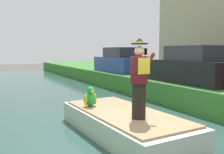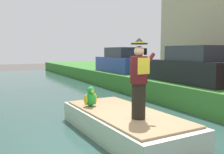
{
  "view_description": "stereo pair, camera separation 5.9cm",
  "coord_description": "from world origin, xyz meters",
  "px_view_note": "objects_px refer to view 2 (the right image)",
  "views": [
    {
      "loc": [
        -3.22,
        -4.76,
        2.27
      ],
      "look_at": [
        -0.29,
        0.79,
        1.61
      ],
      "focal_mm": 40.0,
      "sensor_mm": 36.0,
      "label": 1
    },
    {
      "loc": [
        -3.17,
        -4.79,
        2.27
      ],
      "look_at": [
        -0.29,
        0.79,
        1.61
      ],
      "focal_mm": 40.0,
      "sensor_mm": 36.0,
      "label": 2
    }
  ],
  "objects_px": {
    "boat": "(123,123)",
    "parked_car_dark": "(193,67)",
    "person_pirate": "(139,79)",
    "parrot_plush": "(90,98)",
    "parked_car_blue": "(121,62)"
  },
  "relations": [
    {
      "from": "person_pirate",
      "to": "parked_car_dark",
      "type": "distance_m",
      "value": 5.31
    },
    {
      "from": "boat",
      "to": "parked_car_dark",
      "type": "xyz_separation_m",
      "value": [
        4.46,
        2.06,
        1.2
      ]
    },
    {
      "from": "parked_car_blue",
      "to": "boat",
      "type": "bearing_deg",
      "value": -119.05
    },
    {
      "from": "person_pirate",
      "to": "parked_car_dark",
      "type": "relative_size",
      "value": 0.46
    },
    {
      "from": "boat",
      "to": "parked_car_blue",
      "type": "relative_size",
      "value": 1.06
    },
    {
      "from": "person_pirate",
      "to": "parrot_plush",
      "type": "distance_m",
      "value": 1.9
    },
    {
      "from": "boat",
      "to": "parked_car_dark",
      "type": "height_order",
      "value": "parked_car_dark"
    },
    {
      "from": "parked_car_dark",
      "to": "parked_car_blue",
      "type": "bearing_deg",
      "value": 90.0
    },
    {
      "from": "person_pirate",
      "to": "parrot_plush",
      "type": "relative_size",
      "value": 3.25
    },
    {
      "from": "parked_car_blue",
      "to": "person_pirate",
      "type": "bearing_deg",
      "value": -117.08
    },
    {
      "from": "parked_car_dark",
      "to": "parked_car_blue",
      "type": "distance_m",
      "value": 5.97
    },
    {
      "from": "boat",
      "to": "parked_car_blue",
      "type": "bearing_deg",
      "value": 60.95
    },
    {
      "from": "parrot_plush",
      "to": "parked_car_blue",
      "type": "xyz_separation_m",
      "value": [
        5.0,
        7.09,
        0.65
      ]
    },
    {
      "from": "parked_car_dark",
      "to": "boat",
      "type": "bearing_deg",
      "value": -155.18
    },
    {
      "from": "boat",
      "to": "person_pirate",
      "type": "height_order",
      "value": "person_pirate"
    }
  ]
}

